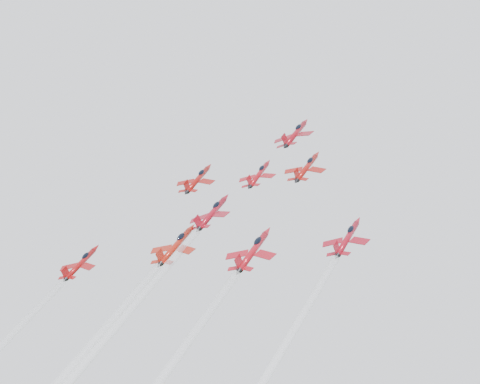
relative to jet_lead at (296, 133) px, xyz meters
The scene contains 4 objects.
jet_lead is the anchor object (origin of this frame).
jet_row2_left 25.38m from the jet_lead, 142.87° to the right, with size 9.78×11.76×9.72m.
jet_row2_center 18.77m from the jet_lead, 98.37° to the right, with size 8.83×10.62×8.78m.
jet_row2_right 19.74m from the jet_lead, 57.45° to the right, with size 9.33×11.21×9.27m.
Camera 1 is at (66.83, -115.78, 120.93)m, focal length 50.00 mm.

